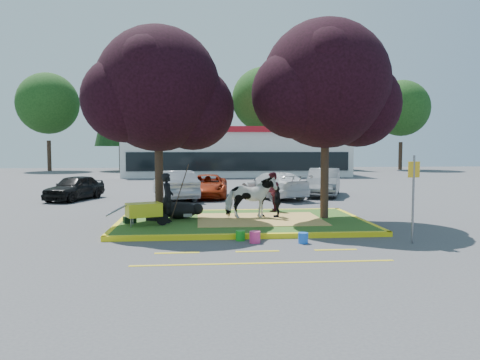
{
  "coord_description": "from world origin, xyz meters",
  "views": [
    {
      "loc": [
        -1.46,
        -15.65,
        2.6
      ],
      "look_at": [
        -0.02,
        0.5,
        1.47
      ],
      "focal_mm": 35.0,
      "sensor_mm": 36.0,
      "label": 1
    }
  ],
  "objects": [
    {
      "name": "straw_bedding",
      "position": [
        0.6,
        0.0,
        0.15
      ],
      "size": [
        4.2,
        3.0,
        0.01
      ],
      "primitive_type": "cube",
      "color": "#DFB25B",
      "rests_on": "median_island"
    },
    {
      "name": "cow",
      "position": [
        0.33,
        0.29,
        0.88
      ],
      "size": [
        1.81,
        1.0,
        1.45
      ],
      "primitive_type": "imported",
      "rotation": [
        0.0,
        0.0,
        1.7
      ],
      "color": "silver",
      "rests_on": "median_island"
    },
    {
      "name": "fire_lane_stripe_a",
      "position": [
        -2.0,
        -4.2,
        0.0
      ],
      "size": [
        1.1,
        0.12,
        0.01
      ],
      "primitive_type": "cube",
      "color": "yellow",
      "rests_on": "ground"
    },
    {
      "name": "car_white",
      "position": [
        2.36,
        7.91,
        0.67
      ],
      "size": [
        3.48,
        4.99,
        1.34
      ],
      "primitive_type": "imported",
      "rotation": [
        0.0,
        0.0,
        3.53
      ],
      "color": "silver",
      "rests_on": "ground"
    },
    {
      "name": "retail_building",
      "position": [
        2.0,
        27.98,
        2.25
      ],
      "size": [
        20.4,
        8.4,
        4.4
      ],
      "color": "silver",
      "rests_on": "ground"
    },
    {
      "name": "curb_left",
      "position": [
        -4.08,
        0.0,
        0.07
      ],
      "size": [
        0.16,
        5.3,
        0.15
      ],
      "primitive_type": "cube",
      "color": "yellow",
      "rests_on": "ground"
    },
    {
      "name": "median_island",
      "position": [
        0.0,
        0.0,
        0.07
      ],
      "size": [
        8.0,
        5.0,
        0.15
      ],
      "primitive_type": "cube",
      "color": "#2B571B",
      "rests_on": "ground"
    },
    {
      "name": "sign_post",
      "position": [
        4.3,
        -3.6,
        1.47
      ],
      "size": [
        0.34,
        0.07,
        2.39
      ],
      "rotation": [
        0.0,
        0.0,
        0.12
      ],
      "color": "slate",
      "rests_on": "ground"
    },
    {
      "name": "gear_bag_green",
      "position": [
        -3.7,
        -0.35,
        0.25
      ],
      "size": [
        0.46,
        0.38,
        0.21
      ],
      "primitive_type": "cube",
      "rotation": [
        0.0,
        0.0,
        0.41
      ],
      "color": "black",
      "rests_on": "median_island"
    },
    {
      "name": "gear_bag_dark",
      "position": [
        -2.9,
        0.14,
        0.3
      ],
      "size": [
        0.65,
        0.46,
        0.3
      ],
      "primitive_type": "cube",
      "rotation": [
        0.0,
        0.0,
        -0.25
      ],
      "color": "black",
      "rests_on": "median_island"
    },
    {
      "name": "car_red",
      "position": [
        -1.0,
        8.5,
        0.6
      ],
      "size": [
        2.29,
        4.43,
        1.19
      ],
      "primitive_type": "imported",
      "rotation": [
        0.0,
        0.0,
        -0.07
      ],
      "color": "#9A280C",
      "rests_on": "ground"
    },
    {
      "name": "fire_lane_long",
      "position": [
        0.0,
        -5.4,
        0.0
      ],
      "size": [
        6.0,
        0.1,
        0.01
      ],
      "primitive_type": "cube",
      "color": "yellow",
      "rests_on": "ground"
    },
    {
      "name": "bucket_pink",
      "position": [
        0.06,
        -3.15,
        0.16
      ],
      "size": [
        0.39,
        0.39,
        0.32
      ],
      "primitive_type": "cylinder",
      "rotation": [
        0.0,
        0.0,
        -0.4
      ],
      "color": "#EF3580",
      "rests_on": "ground"
    },
    {
      "name": "car_grey",
      "position": [
        5.24,
        8.9,
        0.73
      ],
      "size": [
        2.93,
        4.71,
        1.47
      ],
      "primitive_type": "imported",
      "rotation": [
        0.0,
        0.0,
        -0.34
      ],
      "color": "slate",
      "rests_on": "ground"
    },
    {
      "name": "curb_right",
      "position": [
        4.08,
        0.0,
        0.07
      ],
      "size": [
        0.16,
        5.3,
        0.15
      ],
      "primitive_type": "cube",
      "color": "yellow",
      "rests_on": "ground"
    },
    {
      "name": "tree_purple_right",
      "position": [
        2.92,
        0.18,
        4.56
      ],
      "size": [
        5.3,
        4.4,
        6.82
      ],
      "color": "black",
      "rests_on": "median_island"
    },
    {
      "name": "treeline",
      "position": [
        1.23,
        37.61,
        7.73
      ],
      "size": [
        46.58,
        7.8,
        14.63
      ],
      "color": "black",
      "rests_on": "ground"
    },
    {
      "name": "ground",
      "position": [
        0.0,
        0.0,
        0.0
      ],
      "size": [
        90.0,
        90.0,
        0.0
      ],
      "primitive_type": "plane",
      "color": "#424244",
      "rests_on": "ground"
    },
    {
      "name": "fire_lane_stripe_b",
      "position": [
        0.0,
        -4.2,
        0.0
      ],
      "size": [
        1.1,
        0.12,
        0.01
      ],
      "primitive_type": "cube",
      "color": "yellow",
      "rests_on": "ground"
    },
    {
      "name": "car_silver",
      "position": [
        -2.63,
        7.84,
        0.72
      ],
      "size": [
        2.59,
        4.63,
        1.45
      ],
      "primitive_type": "imported",
      "rotation": [
        0.0,
        0.0,
        3.4
      ],
      "color": "#929399",
      "rests_on": "ground"
    },
    {
      "name": "tree_purple_left",
      "position": [
        -2.78,
        0.38,
        4.36
      ],
      "size": [
        5.06,
        4.2,
        6.51
      ],
      "color": "black",
      "rests_on": "median_island"
    },
    {
      "name": "handler",
      "position": [
        -2.47,
        -0.34,
        0.96
      ],
      "size": [
        0.42,
        0.61,
        1.61
      ],
      "primitive_type": "imported",
      "rotation": [
        0.0,
        0.0,
        1.52
      ],
      "color": "black",
      "rests_on": "median_island"
    },
    {
      "name": "curb_far",
      "position": [
        0.0,
        2.58,
        0.07
      ],
      "size": [
        8.3,
        0.16,
        0.15
      ],
      "primitive_type": "cube",
      "color": "yellow",
      "rests_on": "ground"
    },
    {
      "name": "wheelbarrow",
      "position": [
        -3.16,
        -0.93,
        0.64
      ],
      "size": [
        1.88,
        0.96,
        0.71
      ],
      "rotation": [
        0.0,
        0.0,
        0.37
      ],
      "color": "black",
      "rests_on": "median_island"
    },
    {
      "name": "visitor_a",
      "position": [
        1.34,
        1.96,
        0.9
      ],
      "size": [
        0.79,
        0.88,
        1.5
      ],
      "primitive_type": "imported",
      "rotation": [
        0.0,
        0.0,
        -1.93
      ],
      "color": "#40121E",
      "rests_on": "median_island"
    },
    {
      "name": "curb_near",
      "position": [
        0.0,
        -2.58,
        0.07
      ],
      "size": [
        8.3,
        0.16,
        0.15
      ],
      "primitive_type": "cube",
      "color": "yellow",
      "rests_on": "ground"
    },
    {
      "name": "visitor_b",
      "position": [
        1.27,
        0.4,
        0.7
      ],
      "size": [
        0.35,
        0.68,
        1.1
      ],
      "primitive_type": "imported",
      "rotation": [
        0.0,
        0.0,
        -1.7
      ],
      "color": "black",
      "rests_on": "median_island"
    },
    {
      "name": "bucket_blue",
      "position": [
        1.36,
        -3.33,
        0.15
      ],
      "size": [
        0.33,
        0.33,
        0.29
      ],
      "primitive_type": "cylinder",
      "rotation": [
        0.0,
        0.0,
        -0.26
      ],
      "color": "blue",
      "rests_on": "ground"
    },
    {
      "name": "car_black",
      "position": [
        -7.57,
        7.96,
        0.62
      ],
      "size": [
        2.63,
        3.93,
        1.24
      ],
      "primitive_type": "imported",
      "rotation": [
        0.0,
        0.0,
        -0.35
      ],
      "color": "black",
      "rests_on": "ground"
    },
    {
      "name": "calf",
      "position": [
        -2.13,
        0.51,
        0.43
      ],
      "size": [
        1.36,
        0.83,
        0.57
      ],
      "primitive_type": "ellipsoid",
      "rotation": [
        0.0,
        0.0,
        0.07
      ],
      "color": "black",
      "rests_on": "median_island"
    },
    {
      "name": "fire_lane_stripe_c",
      "position": [
        2.0,
        -4.2,
        0.0
      ],
      "size": [
        1.1,
        0.12,
        0.01
      ],
      "primitive_type": "cube",
      "color": "yellow",
      "rests_on": "ground"
    },
    {
      "name": "bucket_green",
      "position": [
        -0.31,
        -2.8,
        0.14
      ],
      "size": [
        0.32,
        0.32,
        0.28
      ],
      "primitive_type": "cylinder",
      "rotation": [
        0.0,
        0.0,
        0.27
      ],
      "color": "green",
      "rests_on": "ground"
    }
  ]
}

